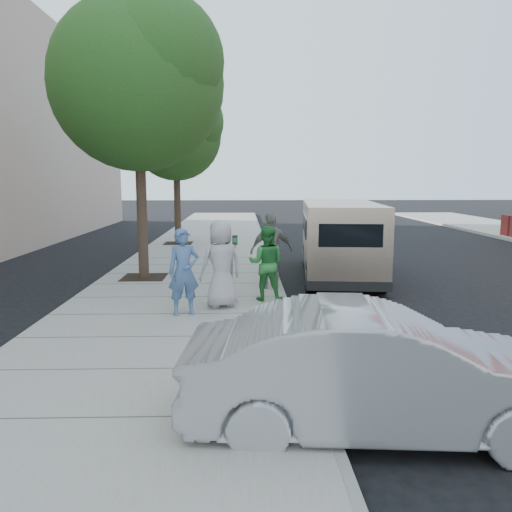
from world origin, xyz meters
name	(u,v)px	position (x,y,z in m)	size (l,w,h in m)	color
ground	(223,303)	(0.00, 0.00, 0.00)	(120.00, 120.00, 0.00)	black
sidewalk	(180,300)	(-1.00, 0.00, 0.07)	(5.00, 60.00, 0.15)	gray
curb_face	(284,299)	(1.44, 0.00, 0.07)	(0.12, 60.00, 0.16)	gray
tree_near	(139,77)	(-2.25, 2.40, 5.55)	(4.62, 4.60, 7.53)	black
tree_far	(177,131)	(-2.25, 10.00, 4.88)	(3.92, 3.80, 6.49)	black
parking_meter	(231,252)	(0.21, 0.15, 1.18)	(0.30, 0.12, 1.43)	gray
van	(339,238)	(3.31, 3.00, 1.17)	(2.54, 6.12, 2.21)	beige
sedan	(379,371)	(2.00, -6.12, 0.73)	(1.54, 4.41, 1.45)	#9FA0A5
person_officer	(184,272)	(-0.72, -1.52, 1.03)	(0.64, 0.42, 1.75)	#4A6D9F
person_green_shirt	(266,263)	(1.01, -0.36, 1.00)	(0.82, 0.64, 1.69)	#2A8237
person_gray_shirt	(221,264)	(0.01, -0.96, 1.09)	(0.92, 0.60, 1.87)	#ADACAF
person_striped_polo	(271,250)	(1.20, 0.96, 1.10)	(1.12, 0.47, 1.91)	gray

